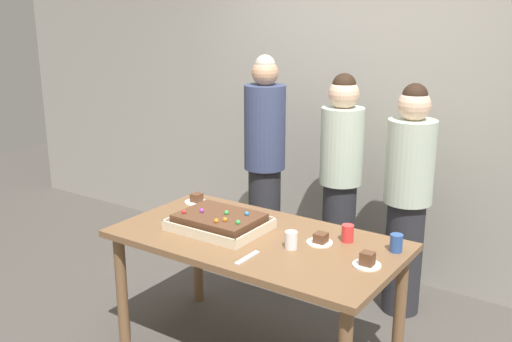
% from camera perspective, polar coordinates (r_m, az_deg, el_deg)
% --- Properties ---
extents(interior_back_panel, '(8.00, 0.12, 3.00)m').
position_cam_1_polar(interior_back_panel, '(4.67, 11.21, 7.99)').
color(interior_back_panel, '#9E998E').
rests_on(interior_back_panel, ground_plane).
extents(party_table, '(1.69, 0.90, 0.80)m').
position_cam_1_polar(party_table, '(3.51, 0.02, -7.88)').
color(party_table, brown).
rests_on(party_table, ground_plane).
extents(sheet_cake, '(0.55, 0.43, 0.12)m').
position_cam_1_polar(sheet_cake, '(3.59, -3.54, -4.92)').
color(sheet_cake, beige).
rests_on(sheet_cake, party_table).
extents(plated_slice_near_left, '(0.15, 0.15, 0.07)m').
position_cam_1_polar(plated_slice_near_left, '(4.06, -5.80, -2.77)').
color(plated_slice_near_left, white).
rests_on(plated_slice_near_left, party_table).
extents(plated_slice_near_right, '(0.15, 0.15, 0.08)m').
position_cam_1_polar(plated_slice_near_right, '(3.15, 10.69, -8.58)').
color(plated_slice_near_right, white).
rests_on(plated_slice_near_right, party_table).
extents(plated_slice_far_left, '(0.15, 0.15, 0.06)m').
position_cam_1_polar(plated_slice_far_left, '(3.39, 6.22, -6.64)').
color(plated_slice_far_left, white).
rests_on(plated_slice_far_left, party_table).
extents(drink_cup_nearest, '(0.07, 0.07, 0.10)m').
position_cam_1_polar(drink_cup_nearest, '(3.35, 13.40, -6.78)').
color(drink_cup_nearest, '#2D5199').
rests_on(drink_cup_nearest, party_table).
extents(drink_cup_middle, '(0.07, 0.07, 0.10)m').
position_cam_1_polar(drink_cup_middle, '(3.30, 3.42, -6.68)').
color(drink_cup_middle, white).
rests_on(drink_cup_middle, party_table).
extents(drink_cup_far_end, '(0.07, 0.07, 0.10)m').
position_cam_1_polar(drink_cup_far_end, '(3.43, 8.84, -5.96)').
color(drink_cup_far_end, red).
rests_on(drink_cup_far_end, party_table).
extents(cake_server_utensil, '(0.03, 0.20, 0.01)m').
position_cam_1_polar(cake_server_utensil, '(3.19, -0.85, -8.38)').
color(cake_server_utensil, silver).
rests_on(cake_server_utensil, party_table).
extents(person_serving_front, '(0.32, 0.32, 1.62)m').
position_cam_1_polar(person_serving_front, '(4.14, 14.44, -2.43)').
color(person_serving_front, '#28282D').
rests_on(person_serving_front, ground_plane).
extents(person_green_shirt_behind, '(0.31, 0.31, 1.65)m').
position_cam_1_polar(person_green_shirt_behind, '(4.35, 8.17, -0.85)').
color(person_green_shirt_behind, '#28282D').
rests_on(person_green_shirt_behind, ground_plane).
extents(person_striped_tie_right, '(0.31, 0.31, 1.76)m').
position_cam_1_polar(person_striped_tie_right, '(4.48, 0.84, 0.49)').
color(person_striped_tie_right, '#28282D').
rests_on(person_striped_tie_right, ground_plane).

